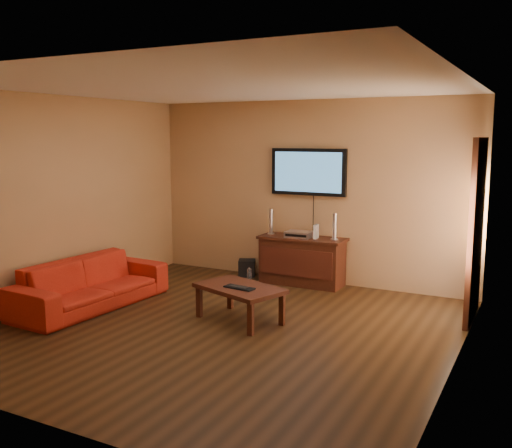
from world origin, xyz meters
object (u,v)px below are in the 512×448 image
Objects in this scene: game_console at (316,232)px; bottle at (249,275)px; television at (308,172)px; keyboard at (239,287)px; subwoofer at (247,268)px; coffee_table at (240,291)px; media_console at (302,261)px; speaker_left at (271,223)px; speaker_right at (335,228)px; av_receiver at (299,234)px; sofa at (91,275)px.

game_console reaches higher than bottle.
keyboard is at bearing -88.48° from television.
subwoofer reaches higher than bottle.
coffee_table reaches higher than bottle.
media_console is at bearing 174.27° from game_console.
speaker_left reaches higher than media_console.
speaker_left is (-0.53, 0.04, 0.52)m from media_console.
subwoofer is at bearing 171.74° from game_console.
television reaches higher than media_console.
speaker_right is at bearing 77.93° from keyboard.
coffee_table is at bearing -74.40° from speaker_left.
television reaches higher than bottle.
coffee_table is at bearing -89.19° from av_receiver.
sofa is at bearing -120.73° from bottle.
subwoofer is (-0.44, 0.04, -0.75)m from speaker_left.
bottle is (-0.75, -0.25, -0.25)m from media_console.
speaker_left is 0.87m from subwoofer.
keyboard is (-0.43, -2.02, -0.45)m from speaker_right.
av_receiver is (1.92, 2.28, 0.34)m from sofa.
coffee_table is 2.23m from subwoofer.
sofa is (-1.98, -0.38, 0.04)m from coffee_table.
media_console is at bearing -28.72° from subwoofer.
media_console is 3.36× the size of av_receiver.
speaker_right reaches higher than bottle.
game_console reaches higher than coffee_table.
television is 0.56× the size of sofa.
speaker_left is (-0.53, -0.17, -0.77)m from television.
speaker_left reaches higher than sofa.
av_receiver is at bearing 91.71° from coffee_table.
television is 5.73× the size of game_console.
subwoofer is at bearing 123.98° from bottle.
speaker_left reaches higher than game_console.
subwoofer is (-0.98, 1.99, -0.24)m from coffee_table.
game_console is at bearing -1.19° from media_console.
media_console is 2.00m from keyboard.
speaker_right is at bearing 12.36° from bottle.
speaker_right is 2.11m from keyboard.
game_console is 0.91× the size of bottle.
speaker_left is at bearing 179.12° from speaker_right.
speaker_left is at bearing 172.34° from game_console.
media_console is 0.99m from subwoofer.
keyboard is at bearing -102.07° from speaker_right.
sofa is 10.30× the size of game_console.
speaker_left is at bearing -29.19° from subwoofer.
game_console is 2.03m from keyboard.
keyboard is (1.02, -2.07, 0.31)m from subwoofer.
keyboard is at bearing -65.23° from bottle.
keyboard is (0.06, -2.20, -1.22)m from television.
media_console is at bearing 90.48° from coffee_table.
television is 0.95m from speaker_left.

